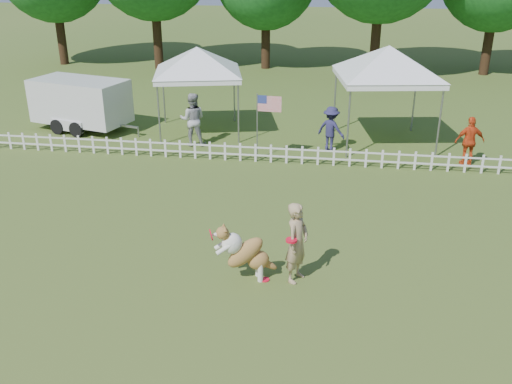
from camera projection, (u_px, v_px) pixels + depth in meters
The scene contains 12 objects.
ground at pixel (265, 279), 11.89m from camera, with size 120.00×120.00×0.00m, color #33561B.
picket_fence at pixel (294, 155), 18.14m from camera, with size 22.00×0.08×0.60m, color silver, non-canonical shape.
handler at pixel (297, 243), 11.55m from camera, with size 0.63×0.41×1.73m, color tan.
dog at pixel (246, 252), 11.62m from camera, with size 1.25×0.42×1.29m, color brown, non-canonical shape.
frisbee_on_turf at pixel (265, 280), 11.85m from camera, with size 0.20×0.20×0.02m, color red.
canopy_tent_left at pixel (199, 92), 20.78m from camera, with size 2.98×2.98×3.08m, color white, non-canonical shape.
canopy_tent_right at pixel (385, 97), 19.53m from camera, with size 3.21×3.21×3.32m, color white, non-canonical shape.
cargo_trailer at pixel (81, 104), 21.38m from camera, with size 4.38×1.93×1.93m, color silver, non-canonical shape.
flag_pole at pixel (257, 127), 18.25m from camera, with size 0.83×0.09×2.16m, color gray, non-canonical shape.
spectator_a at pixel (193, 119), 19.63m from camera, with size 0.89×0.70×1.84m, color #9E9DA2.
spectator_b at pixel (331, 129), 19.13m from camera, with size 0.99×0.57×1.53m, color #25234B.
spectator_c at pixel (470, 141), 17.85m from camera, with size 0.92×0.38×1.57m, color #D64219.
Camera 1 is at (1.33, -10.13, 6.36)m, focal length 40.00 mm.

